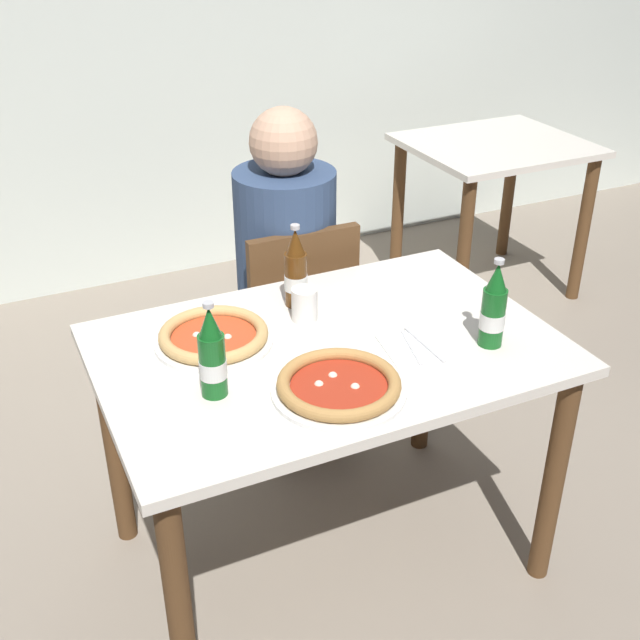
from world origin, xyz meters
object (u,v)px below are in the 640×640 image
pizza_marinara_far (214,337)px  chair_behind_table (293,319)px  beer_bottle_center (493,309)px  beer_bottle_right (212,357)px  paper_cup (303,305)px  dining_table_main (328,381)px  dining_table_background (493,175)px  napkin_with_cutlery (419,347)px  diner_seated (287,287)px  beer_bottle_left (296,272)px  pizza_margherita_near (339,386)px

pizza_marinara_far → chair_behind_table: bearing=48.0°
chair_behind_table → beer_bottle_center: bearing=107.5°
beer_bottle_right → paper_cup: size_ratio=2.60×
dining_table_main → paper_cup: bearing=91.2°
beer_bottle_center → dining_table_background: bearing=53.3°
dining_table_main → chair_behind_table: (0.16, 0.61, -0.15)m
napkin_with_cutlery → diner_seated: bearing=93.7°
chair_behind_table → beer_bottle_center: 0.90m
dining_table_main → paper_cup: 0.22m
dining_table_background → pizza_marinara_far: 2.14m
beer_bottle_right → beer_bottle_center: bearing=-6.8°
pizza_marinara_far → paper_cup: 0.27m
dining_table_background → paper_cup: paper_cup is taller
beer_bottle_left → beer_bottle_right: bearing=-137.1°
pizza_margherita_near → beer_bottle_right: size_ratio=1.32×
pizza_marinara_far → beer_bottle_left: 0.32m
dining_table_main → pizza_marinara_far: (-0.27, 0.14, 0.14)m
diner_seated → pizza_marinara_far: 0.70m
pizza_marinara_far → beer_bottle_right: bearing=-108.0°
dining_table_background → beer_bottle_left: (-1.49, -1.07, 0.26)m
diner_seated → beer_bottle_center: diner_seated is taller
pizza_margherita_near → beer_bottle_right: (-0.27, 0.12, 0.08)m
pizza_margherita_near → pizza_marinara_far: size_ratio=1.04×
diner_seated → paper_cup: bearing=-107.6°
pizza_margherita_near → beer_bottle_left: (0.09, 0.46, 0.08)m
beer_bottle_left → paper_cup: size_ratio=2.60×
diner_seated → beer_bottle_right: diner_seated is taller
diner_seated → napkin_with_cutlery: size_ratio=5.90×
pizza_margherita_near → pizza_marinara_far: bearing=119.3°
chair_behind_table → paper_cup: chair_behind_table is taller
chair_behind_table → napkin_with_cutlery: bearing=95.1°
beer_bottle_center → beer_bottle_right: 0.74m
diner_seated → pizza_marinara_far: size_ratio=3.85×
dining_table_main → napkin_with_cutlery: napkin_with_cutlery is taller
diner_seated → paper_cup: 0.57m
dining_table_main → pizza_marinara_far: 0.33m
pizza_margherita_near → paper_cup: size_ratio=3.43×
beer_bottle_left → beer_bottle_right: same height
diner_seated → pizza_margherita_near: diner_seated is taller
chair_behind_table → pizza_margherita_near: (-0.23, -0.82, 0.29)m
pizza_margherita_near → diner_seated: bearing=75.1°
pizza_margherita_near → beer_bottle_left: beer_bottle_left is taller
dining_table_background → dining_table_main: bearing=-138.8°
dining_table_background → beer_bottle_center: beer_bottle_center is taller
pizza_marinara_far → beer_bottle_left: (0.29, 0.11, 0.08)m
pizza_marinara_far → dining_table_main: bearing=-26.7°
pizza_marinara_far → beer_bottle_left: size_ratio=1.27×
dining_table_background → napkin_with_cutlery: size_ratio=3.90×
chair_behind_table → beer_bottle_left: (-0.14, -0.37, 0.37)m
pizza_margherita_near → napkin_with_cutlery: 0.30m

